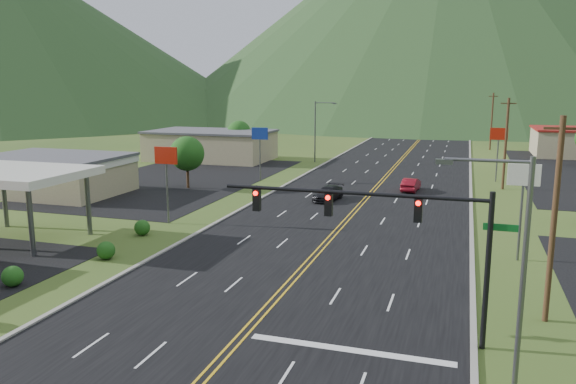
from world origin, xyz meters
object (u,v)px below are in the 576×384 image
(streetlight_west, at_px, (317,127))
(car_dark_mid, at_px, (328,194))
(streetlight_east, at_px, (514,264))
(gas_canopy, at_px, (13,176))
(car_red_far, at_px, (411,185))
(traffic_signal, at_px, (394,224))

(streetlight_west, xyz_separation_m, car_dark_mid, (8.22, -26.87, -4.49))
(streetlight_east, height_order, gas_canopy, streetlight_east)
(car_red_far, bearing_deg, streetlight_east, 104.85)
(traffic_signal, height_order, car_dark_mid, traffic_signal)
(traffic_signal, distance_m, gas_canopy, 29.59)
(streetlight_east, distance_m, car_red_far, 41.56)
(streetlight_west, xyz_separation_m, car_red_far, (15.60, -19.32, -4.47))
(traffic_signal, relative_size, streetlight_west, 1.46)
(gas_canopy, bearing_deg, car_red_far, 47.89)
(traffic_signal, bearing_deg, streetlight_east, -40.39)
(traffic_signal, xyz_separation_m, streetlight_west, (-18.16, 56.00, -0.15))
(gas_canopy, bearing_deg, streetlight_west, 77.87)
(streetlight_east, xyz_separation_m, car_dark_mid, (-14.64, 33.13, -4.49))
(streetlight_east, relative_size, car_red_far, 2.10)
(gas_canopy, xyz_separation_m, car_dark_mid, (18.54, 21.13, -4.18))
(traffic_signal, height_order, streetlight_west, streetlight_west)
(traffic_signal, relative_size, gas_canopy, 1.31)
(streetlight_west, height_order, gas_canopy, streetlight_west)
(traffic_signal, distance_m, car_red_far, 37.06)
(traffic_signal, distance_m, car_dark_mid, 31.13)
(car_dark_mid, relative_size, car_red_far, 1.11)
(traffic_signal, bearing_deg, car_red_far, 94.00)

